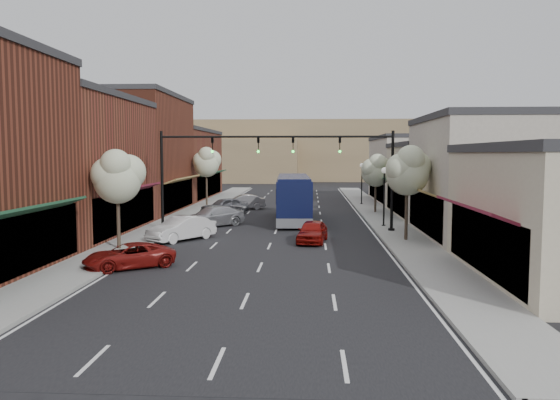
# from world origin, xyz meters

# --- Properties ---
(ground) EXTENTS (160.00, 160.00, 0.00)m
(ground) POSITION_xyz_m (0.00, 0.00, 0.00)
(ground) COLOR black
(ground) RESTS_ON ground
(sidewalk_left) EXTENTS (2.80, 73.00, 0.15)m
(sidewalk_left) POSITION_xyz_m (-8.40, 18.50, 0.07)
(sidewalk_left) COLOR gray
(sidewalk_left) RESTS_ON ground
(sidewalk_right) EXTENTS (2.80, 73.00, 0.15)m
(sidewalk_right) POSITION_xyz_m (8.40, 18.50, 0.07)
(sidewalk_right) COLOR gray
(sidewalk_right) RESTS_ON ground
(curb_left) EXTENTS (0.25, 73.00, 0.17)m
(curb_left) POSITION_xyz_m (-7.00, 18.50, 0.07)
(curb_left) COLOR gray
(curb_left) RESTS_ON ground
(curb_right) EXTENTS (0.25, 73.00, 0.17)m
(curb_right) POSITION_xyz_m (7.00, 18.50, 0.07)
(curb_right) COLOR gray
(curb_right) RESTS_ON ground
(bldg_left_midnear) EXTENTS (10.14, 14.10, 9.40)m
(bldg_left_midnear) POSITION_xyz_m (-14.23, 6.00, 4.66)
(bldg_left_midnear) COLOR brown
(bldg_left_midnear) RESTS_ON ground
(bldg_left_midfar) EXTENTS (10.14, 14.10, 10.90)m
(bldg_left_midfar) POSITION_xyz_m (-14.24, 20.00, 5.40)
(bldg_left_midfar) COLOR maroon
(bldg_left_midfar) RESTS_ON ground
(bldg_left_far) EXTENTS (10.14, 18.10, 8.40)m
(bldg_left_far) POSITION_xyz_m (-14.22, 36.00, 4.16)
(bldg_left_far) COLOR brown
(bldg_left_far) RESTS_ON ground
(bldg_right_midnear) EXTENTS (9.14, 12.10, 7.90)m
(bldg_right_midnear) POSITION_xyz_m (13.72, 6.00, 3.91)
(bldg_right_midnear) COLOR #B9AF9E
(bldg_right_midnear) RESTS_ON ground
(bldg_right_midfar) EXTENTS (9.14, 12.10, 6.40)m
(bldg_right_midfar) POSITION_xyz_m (13.70, 18.00, 3.17)
(bldg_right_midfar) COLOR beige
(bldg_right_midfar) RESTS_ON ground
(bldg_right_far) EXTENTS (9.14, 16.10, 7.40)m
(bldg_right_far) POSITION_xyz_m (13.71, 32.00, 3.66)
(bldg_right_far) COLOR #B9AF9E
(bldg_right_far) RESTS_ON ground
(hill_far) EXTENTS (120.00, 30.00, 12.00)m
(hill_far) POSITION_xyz_m (0.00, 90.00, 6.00)
(hill_far) COLOR #7A6647
(hill_far) RESTS_ON ground
(hill_near) EXTENTS (50.00, 20.00, 8.00)m
(hill_near) POSITION_xyz_m (-25.00, 78.00, 4.00)
(hill_near) COLOR #7A6647
(hill_near) RESTS_ON ground
(signal_mast_right) EXTENTS (8.22, 0.46, 7.00)m
(signal_mast_right) POSITION_xyz_m (5.62, 8.00, 4.62)
(signal_mast_right) COLOR black
(signal_mast_right) RESTS_ON ground
(signal_mast_left) EXTENTS (8.22, 0.46, 7.00)m
(signal_mast_left) POSITION_xyz_m (-5.62, 8.00, 4.62)
(signal_mast_left) COLOR black
(signal_mast_left) RESTS_ON ground
(tree_right_near) EXTENTS (2.85, 2.65, 5.95)m
(tree_right_near) POSITION_xyz_m (8.35, 3.94, 4.45)
(tree_right_near) COLOR #47382B
(tree_right_near) RESTS_ON ground
(tree_right_far) EXTENTS (2.85, 2.65, 5.43)m
(tree_right_far) POSITION_xyz_m (8.35, 19.94, 3.99)
(tree_right_far) COLOR #47382B
(tree_right_far) RESTS_ON ground
(tree_left_near) EXTENTS (2.85, 2.65, 5.69)m
(tree_left_near) POSITION_xyz_m (-8.25, -0.06, 4.22)
(tree_left_near) COLOR #47382B
(tree_left_near) RESTS_ON ground
(tree_left_far) EXTENTS (2.85, 2.65, 6.13)m
(tree_left_far) POSITION_xyz_m (-8.25, 25.94, 4.60)
(tree_left_far) COLOR #47382B
(tree_left_far) RESTS_ON ground
(lamp_post_near) EXTENTS (0.44, 0.44, 4.44)m
(lamp_post_near) POSITION_xyz_m (7.80, 10.50, 3.01)
(lamp_post_near) COLOR black
(lamp_post_near) RESTS_ON ground
(lamp_post_far) EXTENTS (0.44, 0.44, 4.44)m
(lamp_post_far) POSITION_xyz_m (7.80, 28.00, 3.01)
(lamp_post_far) COLOR black
(lamp_post_far) RESTS_ON ground
(coach_bus) EXTENTS (3.13, 12.01, 3.64)m
(coach_bus) POSITION_xyz_m (1.03, 14.21, 1.90)
(coach_bus) COLOR #0D1234
(coach_bus) RESTS_ON ground
(red_hatchback) EXTENTS (2.14, 4.19, 1.37)m
(red_hatchback) POSITION_xyz_m (2.54, 3.47, 0.68)
(red_hatchback) COLOR maroon
(red_hatchback) RESTS_ON ground
(parked_car_a) EXTENTS (4.61, 4.02, 1.18)m
(parked_car_a) POSITION_xyz_m (-6.20, -4.53, 0.59)
(parked_car_a) COLOR maroon
(parked_car_a) RESTS_ON ground
(parked_car_b) EXTENTS (3.97, 4.68, 1.52)m
(parked_car_b) POSITION_xyz_m (-5.65, 3.78, 0.76)
(parked_car_b) COLOR silver
(parked_car_b) RESTS_ON ground
(parked_car_c) EXTENTS (5.19, 4.99, 1.49)m
(parked_car_c) POSITION_xyz_m (-4.92, 10.46, 0.74)
(parked_car_c) COLOR #A1A2A7
(parked_car_c) RESTS_ON ground
(parked_car_d) EXTENTS (4.52, 4.16, 1.50)m
(parked_car_d) POSITION_xyz_m (-5.29, 18.69, 0.75)
(parked_car_d) COLOR #585A5F
(parked_car_d) RESTS_ON ground
(parked_car_e) EXTENTS (4.59, 2.43, 1.44)m
(parked_car_e) POSITION_xyz_m (-4.20, 23.19, 0.72)
(parked_car_e) COLOR #99989E
(parked_car_e) RESTS_ON ground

